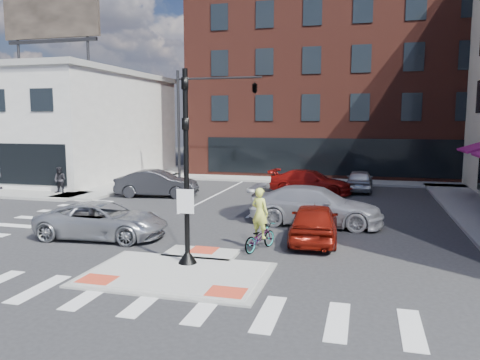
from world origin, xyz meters
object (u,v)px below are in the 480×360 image
(bg_car_red, at_px, (311,182))
(cyclist, at_px, (260,229))
(bg_car_dark, at_px, (157,184))
(red_sedan, at_px, (314,222))
(white_pickup, at_px, (316,206))
(pedestrian_a, at_px, (60,180))
(bg_car_silver, at_px, (360,180))
(silver_suv, at_px, (103,220))

(bg_car_red, xyz_separation_m, cyclist, (-0.29, -13.20, 0.01))
(bg_car_dark, height_order, bg_car_red, bg_car_dark)
(red_sedan, height_order, bg_car_red, red_sedan)
(cyclist, bearing_deg, red_sedan, -113.22)
(red_sedan, bearing_deg, white_pickup, -88.89)
(cyclist, relative_size, pedestrian_a, 1.40)
(red_sedan, relative_size, cyclist, 1.95)
(white_pickup, relative_size, pedestrian_a, 3.61)
(bg_car_dark, distance_m, cyclist, 12.94)
(bg_car_silver, bearing_deg, bg_car_dark, 25.31)
(silver_suv, distance_m, pedestrian_a, 11.74)
(white_pickup, relative_size, bg_car_dark, 1.20)
(red_sedan, bearing_deg, bg_car_silver, -99.88)
(bg_car_red, height_order, pedestrian_a, pedestrian_a)
(bg_car_red, bearing_deg, pedestrian_a, 114.35)
(silver_suv, xyz_separation_m, bg_car_silver, (9.50, 15.05, 0.01))
(white_pickup, bearing_deg, bg_car_silver, -6.16)
(pedestrian_a, bearing_deg, white_pickup, -16.10)
(white_pickup, bearing_deg, red_sedan, -172.22)
(white_pickup, height_order, pedestrian_a, pedestrian_a)
(white_pickup, height_order, cyclist, cyclist)
(cyclist, bearing_deg, bg_car_red, -69.73)
(silver_suv, distance_m, bg_car_dark, 9.90)
(silver_suv, height_order, bg_car_red, bg_car_red)
(red_sedan, xyz_separation_m, white_pickup, (-0.23, 2.87, 0.10))
(bg_car_dark, relative_size, pedestrian_a, 3.02)
(red_sedan, bearing_deg, pedestrian_a, -26.70)
(cyclist, bearing_deg, pedestrian_a, -9.43)
(white_pickup, distance_m, cyclist, 4.84)
(white_pickup, bearing_deg, bg_car_dark, 65.82)
(red_sedan, distance_m, pedestrian_a, 17.49)
(silver_suv, xyz_separation_m, pedestrian_a, (-8.08, 8.51, 0.25))
(pedestrian_a, bearing_deg, silver_suv, -48.38)
(white_pickup, relative_size, bg_car_silver, 1.40)
(pedestrian_a, bearing_deg, bg_car_silver, 18.54)
(red_sedan, distance_m, cyclist, 2.44)
(white_pickup, bearing_deg, pedestrian_a, 78.94)
(bg_car_red, distance_m, pedestrian_a, 15.35)
(red_sedan, xyz_separation_m, cyclist, (-1.72, -1.73, 0.01))
(silver_suv, xyz_separation_m, cyclist, (6.28, -0.11, 0.05))
(bg_car_silver, xyz_separation_m, cyclist, (-3.22, -15.16, 0.05))
(red_sedan, height_order, white_pickup, white_pickup)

